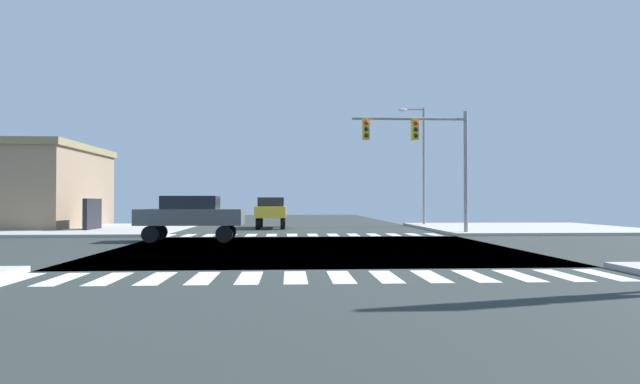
# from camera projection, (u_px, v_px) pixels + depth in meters

# --- Properties ---
(ground) EXTENTS (90.00, 90.00, 0.05)m
(ground) POSITION_uv_depth(u_px,v_px,m) (314.00, 249.00, 19.15)
(ground) COLOR #2B3230
(sidewalk_corner_ne) EXTENTS (12.00, 12.00, 0.14)m
(sidewalk_corner_ne) POSITION_uv_depth(u_px,v_px,m) (525.00, 228.00, 31.87)
(sidewalk_corner_ne) COLOR #B2ADA3
(sidewalk_corner_ne) RESTS_ON ground
(sidewalk_corner_nw) EXTENTS (12.00, 12.00, 0.14)m
(sidewalk_corner_nw) POSITION_uv_depth(u_px,v_px,m) (74.00, 229.00, 30.40)
(sidewalk_corner_nw) COLOR #ABA9A2
(sidewalk_corner_nw) RESTS_ON ground
(crosswalk_near) EXTENTS (13.50, 2.00, 0.01)m
(crosswalk_near) POSITION_uv_depth(u_px,v_px,m) (318.00, 277.00, 11.85)
(crosswalk_near) COLOR silver
(crosswalk_near) RESTS_ON ground
(crosswalk_far) EXTENTS (13.50, 2.00, 0.01)m
(crosswalk_far) POSITION_uv_depth(u_px,v_px,m) (302.00, 235.00, 26.43)
(crosswalk_far) COLOR silver
(crosswalk_far) RESTS_ON ground
(traffic_signal_mast) EXTENTS (5.78, 0.55, 6.13)m
(traffic_signal_mast) POSITION_uv_depth(u_px,v_px,m) (421.00, 144.00, 26.68)
(traffic_signal_mast) COLOR gray
(traffic_signal_mast) RESTS_ON ground
(street_lamp) EXTENTS (1.78, 0.32, 7.82)m
(street_lamp) POSITION_uv_depth(u_px,v_px,m) (420.00, 155.00, 35.68)
(street_lamp) COLOR gray
(street_lamp) RESTS_ON ground
(sedan_crossing_3) EXTENTS (4.30, 1.80, 1.88)m
(sedan_crossing_3) POSITION_uv_depth(u_px,v_px,m) (191.00, 214.00, 22.39)
(sedan_crossing_3) COLOR black
(sedan_crossing_3) RESTS_ON ground
(sedan_leading_4) EXTENTS (1.80, 4.30, 1.88)m
(sedan_leading_4) POSITION_uv_depth(u_px,v_px,m) (271.00, 210.00, 33.06)
(sedan_leading_4) COLOR black
(sedan_leading_4) RESTS_ON ground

